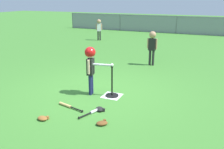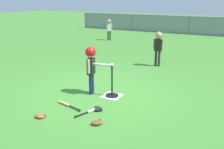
# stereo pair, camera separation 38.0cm
# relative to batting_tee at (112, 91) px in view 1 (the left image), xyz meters

# --- Properties ---
(ground_plane) EXTENTS (60.00, 60.00, 0.00)m
(ground_plane) POSITION_rel_batting_tee_xyz_m (-0.37, 0.12, -0.12)
(ground_plane) COLOR #3D7A2D
(home_plate) EXTENTS (0.44, 0.44, 0.01)m
(home_plate) POSITION_rel_batting_tee_xyz_m (0.00, 0.00, -0.12)
(home_plate) COLOR white
(home_plate) RESTS_ON ground_plane
(batting_tee) EXTENTS (0.32, 0.32, 0.75)m
(batting_tee) POSITION_rel_batting_tee_xyz_m (0.00, 0.00, 0.00)
(batting_tee) COLOR black
(batting_tee) RESTS_ON ground_plane
(baseball_on_tee) EXTENTS (0.07, 0.07, 0.07)m
(baseball_on_tee) POSITION_rel_batting_tee_xyz_m (0.00, 0.00, 0.66)
(baseball_on_tee) COLOR white
(baseball_on_tee) RESTS_ON batting_tee
(batter_child) EXTENTS (0.64, 0.34, 1.19)m
(batter_child) POSITION_rel_batting_tee_xyz_m (-0.52, -0.09, 0.73)
(batter_child) COLOR #191E4C
(batter_child) RESTS_ON ground_plane
(fielder_deep_center) EXTENTS (0.36, 0.24, 1.20)m
(fielder_deep_center) POSITION_rel_batting_tee_xyz_m (0.15, 3.16, 0.65)
(fielder_deep_center) COLOR #262626
(fielder_deep_center) RESTS_ON ground_plane
(fielder_deep_right) EXTENTS (0.31, 0.23, 1.15)m
(fielder_deep_right) POSITION_rel_batting_tee_xyz_m (-3.87, 7.13, 0.62)
(fielder_deep_right) COLOR #262626
(fielder_deep_right) RESTS_ON ground_plane
(spare_bat_silver) EXTENTS (0.27, 0.60, 0.06)m
(spare_bat_silver) POSITION_rel_batting_tee_xyz_m (0.01, -0.99, -0.09)
(spare_bat_silver) COLOR silver
(spare_bat_silver) RESTS_ON ground_plane
(spare_bat_wood) EXTENTS (0.70, 0.22, 0.06)m
(spare_bat_wood) POSITION_rel_batting_tee_xyz_m (-0.65, -0.97, -0.09)
(spare_bat_wood) COLOR #DBB266
(spare_bat_wood) RESTS_ON ground_plane
(glove_by_plate) EXTENTS (0.27, 0.26, 0.07)m
(glove_by_plate) POSITION_rel_batting_tee_xyz_m (0.39, -1.37, -0.09)
(glove_by_plate) COLOR brown
(glove_by_plate) RESTS_ON ground_plane
(glove_near_bats) EXTENTS (0.24, 0.19, 0.07)m
(glove_near_bats) POSITION_rel_batting_tee_xyz_m (-0.77, -1.66, -0.09)
(glove_near_bats) COLOR brown
(glove_near_bats) RESTS_ON ground_plane
(glove_tossed_aside) EXTENTS (0.26, 0.27, 0.07)m
(glove_tossed_aside) POSITION_rel_batting_tee_xyz_m (0.08, -0.84, -0.09)
(glove_tossed_aside) COLOR black
(glove_tossed_aside) RESTS_ON ground_plane
(outfield_fence) EXTENTS (16.06, 0.06, 1.15)m
(outfield_fence) POSITION_rel_batting_tee_xyz_m (-0.37, 11.56, 0.49)
(outfield_fence) COLOR slate
(outfield_fence) RESTS_ON ground_plane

